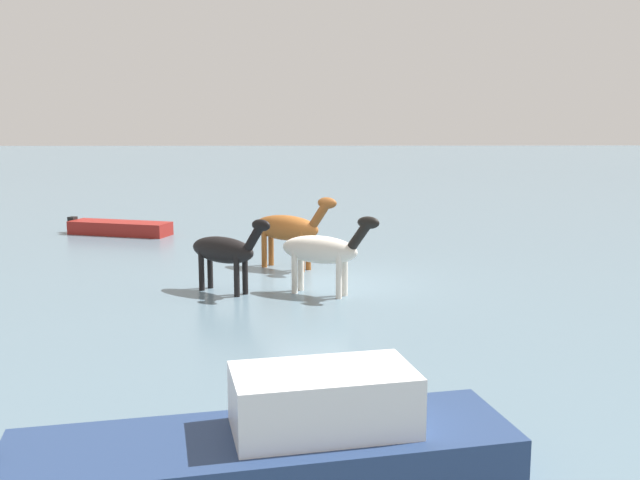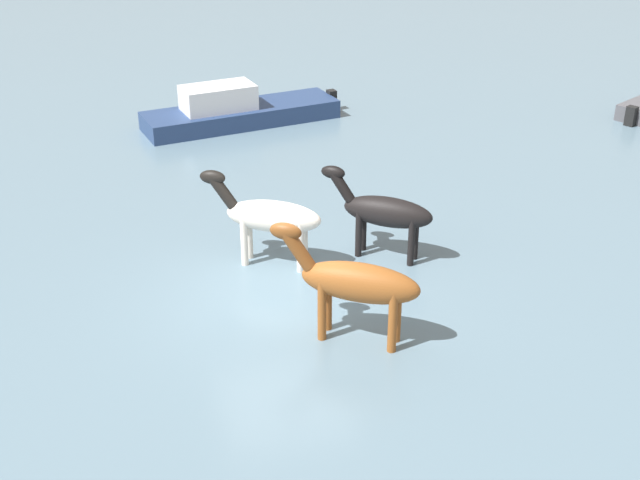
# 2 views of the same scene
# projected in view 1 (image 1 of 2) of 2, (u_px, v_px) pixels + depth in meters

# --- Properties ---
(ground_plane) EXTENTS (184.73, 184.73, 0.00)m
(ground_plane) POSITION_uv_depth(u_px,v_px,m) (323.00, 282.00, 18.12)
(ground_plane) COLOR slate
(horse_pinto_flank) EXTENTS (2.09, 1.64, 1.80)m
(horse_pinto_flank) POSITION_uv_depth(u_px,v_px,m) (225.00, 251.00, 16.84)
(horse_pinto_flank) COLOR black
(horse_pinto_flank) RESTS_ON ground_plane
(horse_dun_straggler) EXTENTS (2.39, 1.70, 2.00)m
(horse_dun_straggler) POSITION_uv_depth(u_px,v_px,m) (289.00, 228.00, 19.53)
(horse_dun_straggler) COLOR brown
(horse_dun_straggler) RESTS_ON ground_plane
(horse_dark_mare) EXTENTS (2.31, 1.47, 1.88)m
(horse_dark_mare) POSITION_uv_depth(u_px,v_px,m) (323.00, 250.00, 16.63)
(horse_dark_mare) COLOR silver
(horse_dark_mare) RESTS_ON ground_plane
(boat_dinghy_port) EXTENTS (5.96, 2.70, 1.37)m
(boat_dinghy_port) POSITION_uv_depth(u_px,v_px,m) (275.00, 450.00, 8.20)
(boat_dinghy_port) COLOR navy
(boat_dinghy_port) RESTS_ON ground_plane
(boat_motor_center) EXTENTS (3.82, 2.00, 0.71)m
(boat_motor_center) POSITION_uv_depth(u_px,v_px,m) (119.00, 230.00, 25.50)
(boat_motor_center) COLOR maroon
(boat_motor_center) RESTS_ON ground_plane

